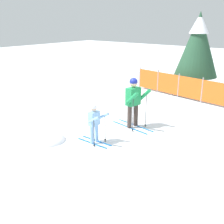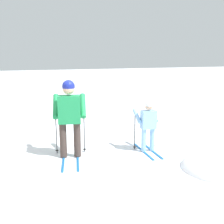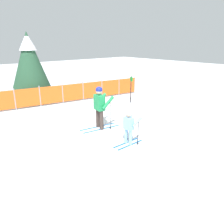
{
  "view_description": "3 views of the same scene",
  "coord_description": "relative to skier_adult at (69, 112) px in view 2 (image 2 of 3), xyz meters",
  "views": [
    {
      "loc": [
        5.17,
        -7.47,
        3.6
      ],
      "look_at": [
        -0.17,
        -0.78,
        0.76
      ],
      "focal_mm": 45.0,
      "sensor_mm": 36.0,
      "label": 1
    },
    {
      "loc": [
        -6.0,
        0.99,
        2.36
      ],
      "look_at": [
        0.28,
        -0.89,
        0.92
      ],
      "focal_mm": 45.0,
      "sensor_mm": 36.0,
      "label": 2
    },
    {
      "loc": [
        -5.1,
        -6.5,
        3.44
      ],
      "look_at": [
        -0.21,
        -0.85,
        1.0
      ],
      "focal_mm": 35.0,
      "sensor_mm": 36.0,
      "label": 3
    }
  ],
  "objects": [
    {
      "name": "ground_plane",
      "position": [
        -0.02,
        -0.16,
        -1.04
      ],
      "size": [
        60.0,
        60.0,
        0.0
      ],
      "primitive_type": "plane",
      "color": "white"
    },
    {
      "name": "skier_child",
      "position": [
        -0.16,
        -1.81,
        -0.31
      ],
      "size": [
        1.16,
        0.57,
        1.23
      ],
      "rotation": [
        0.0,
        0.0,
        0.0
      ],
      "color": "#1966B2",
      "rests_on": "ground_plane"
    },
    {
      "name": "skier_adult",
      "position": [
        0.0,
        0.0,
        0.0
      ],
      "size": [
        1.68,
        0.81,
        1.74
      ],
      "rotation": [
        0.0,
        0.0,
        -0.16
      ],
      "color": "#1966B2",
      "rests_on": "ground_plane"
    },
    {
      "name": "snow_mound",
      "position": [
        -1.53,
        -2.61,
        -1.04
      ],
      "size": [
        1.34,
        1.14,
        0.54
      ],
      "primitive_type": "ellipsoid",
      "color": "white",
      "rests_on": "ground_plane"
    }
  ]
}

